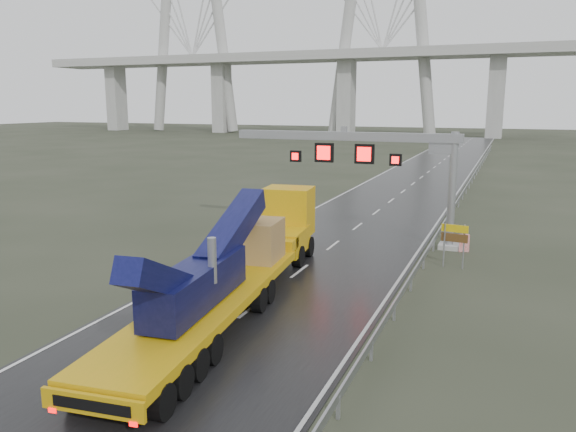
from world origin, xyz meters
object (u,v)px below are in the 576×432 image
at_px(sign_gantry, 375,156).
at_px(heavy_haul_truck, 246,255).
at_px(exit_sign_pair, 454,237).
at_px(striped_barrier, 464,243).

bearing_deg(sign_gantry, heavy_haul_truck, -104.64).
bearing_deg(exit_sign_pair, striped_barrier, 93.87).
relative_size(sign_gantry, exit_sign_pair, 6.04).
height_order(sign_gantry, heavy_haul_truck, sign_gantry).
height_order(heavy_haul_truck, exit_sign_pair, heavy_haul_truck).
distance_m(sign_gantry, striped_barrier, 7.64).
height_order(sign_gantry, striped_barrier, sign_gantry).
xyz_separation_m(heavy_haul_truck, striped_barrier, (8.88, 11.90, -1.36)).
distance_m(sign_gantry, heavy_haul_truck, 13.17).
xyz_separation_m(heavy_haul_truck, exit_sign_pair, (8.65, 8.02, -0.16)).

